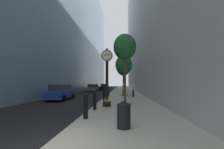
{
  "coord_description": "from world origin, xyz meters",
  "views": [
    {
      "loc": [
        2.16,
        -3.96,
        1.87
      ],
      "look_at": [
        0.77,
        16.33,
        3.0
      ],
      "focal_mm": 24.02,
      "sensor_mm": 36.0,
      "label": 1
    }
  ],
  "objects_px": {
    "bollard_sixth": "(109,91)",
    "street_tree_near": "(125,48)",
    "street_tree_mid_near": "(124,65)",
    "bollard_second": "(95,100)",
    "street_tree_far": "(123,68)",
    "trash_bin": "(124,114)",
    "street_clock": "(107,74)",
    "bollard_nearest": "(86,105)",
    "car_blue_far": "(61,93)",
    "street_tree_mid_far": "(123,68)",
    "car_black_near": "(105,87)",
    "car_grey_mid": "(93,88)",
    "pedestrian_walking": "(124,89)",
    "bollard_fifth": "(107,93)",
    "bollard_fourth": "(104,94)"
  },
  "relations": [
    {
      "from": "street_tree_mid_far",
      "to": "car_black_near",
      "type": "distance_m",
      "value": 10.48
    },
    {
      "from": "bollard_nearest",
      "to": "car_blue_far",
      "type": "xyz_separation_m",
      "value": [
        -4.92,
        8.72,
        0.04
      ]
    },
    {
      "from": "bollard_fourth",
      "to": "car_black_near",
      "type": "bearing_deg",
      "value": 96.54
    },
    {
      "from": "bollard_sixth",
      "to": "street_tree_mid_near",
      "type": "relative_size",
      "value": 0.21
    },
    {
      "from": "street_tree_mid_near",
      "to": "street_tree_far",
      "type": "height_order",
      "value": "street_tree_far"
    },
    {
      "from": "street_clock",
      "to": "bollard_fifth",
      "type": "xyz_separation_m",
      "value": [
        -0.65,
        5.95,
        -1.75
      ]
    },
    {
      "from": "street_tree_mid_far",
      "to": "car_grey_mid",
      "type": "relative_size",
      "value": 1.3
    },
    {
      "from": "trash_bin",
      "to": "car_blue_far",
      "type": "height_order",
      "value": "car_blue_far"
    },
    {
      "from": "bollard_fifth",
      "to": "pedestrian_walking",
      "type": "xyz_separation_m",
      "value": [
        1.94,
        2.71,
        0.25
      ]
    },
    {
      "from": "bollard_second",
      "to": "street_tree_mid_near",
      "type": "bearing_deg",
      "value": 79.87
    },
    {
      "from": "street_tree_mid_far",
      "to": "trash_bin",
      "type": "xyz_separation_m",
      "value": [
        -0.17,
        -23.56,
        -4.12
      ]
    },
    {
      "from": "street_tree_mid_far",
      "to": "car_grey_mid",
      "type": "height_order",
      "value": "street_tree_mid_far"
    },
    {
      "from": "bollard_fifth",
      "to": "street_tree_far",
      "type": "distance_m",
      "value": 21.63
    },
    {
      "from": "bollard_fifth",
      "to": "street_tree_mid_far",
      "type": "relative_size",
      "value": 0.19
    },
    {
      "from": "car_grey_mid",
      "to": "street_tree_near",
      "type": "bearing_deg",
      "value": -71.73
    },
    {
      "from": "street_tree_mid_near",
      "to": "bollard_second",
      "type": "bearing_deg",
      "value": -100.13
    },
    {
      "from": "street_clock",
      "to": "street_tree_near",
      "type": "relative_size",
      "value": 0.75
    },
    {
      "from": "bollard_fifth",
      "to": "street_tree_far",
      "type": "height_order",
      "value": "street_tree_far"
    },
    {
      "from": "street_tree_mid_near",
      "to": "trash_bin",
      "type": "bearing_deg",
      "value": -90.66
    },
    {
      "from": "bollard_fifth",
      "to": "street_tree_mid_near",
      "type": "relative_size",
      "value": 0.21
    },
    {
      "from": "car_black_near",
      "to": "trash_bin",
      "type": "bearing_deg",
      "value": -82.0
    },
    {
      "from": "street_tree_mid_far",
      "to": "pedestrian_walking",
      "type": "relative_size",
      "value": 3.71
    },
    {
      "from": "street_tree_mid_near",
      "to": "car_blue_far",
      "type": "height_order",
      "value": "street_tree_mid_near"
    },
    {
      "from": "car_black_near",
      "to": "street_tree_mid_far",
      "type": "bearing_deg",
      "value": -61.11
    },
    {
      "from": "bollard_sixth",
      "to": "street_tree_near",
      "type": "xyz_separation_m",
      "value": [
        2.0,
        -7.03,
        4.03
      ]
    },
    {
      "from": "pedestrian_walking",
      "to": "bollard_sixth",
      "type": "bearing_deg",
      "value": -171.88
    },
    {
      "from": "street_clock",
      "to": "street_tree_mid_far",
      "type": "xyz_separation_m",
      "value": [
        1.35,
        18.39,
        2.28
      ]
    },
    {
      "from": "bollard_sixth",
      "to": "street_tree_near",
      "type": "height_order",
      "value": "street_tree_near"
    },
    {
      "from": "bollard_nearest",
      "to": "trash_bin",
      "type": "relative_size",
      "value": 1.14
    },
    {
      "from": "street_tree_near",
      "to": "car_blue_far",
      "type": "bearing_deg",
      "value": 152.5
    },
    {
      "from": "street_tree_near",
      "to": "street_tree_mid_near",
      "type": "height_order",
      "value": "street_tree_near"
    },
    {
      "from": "street_clock",
      "to": "bollard_second",
      "type": "distance_m",
      "value": 2.3
    },
    {
      "from": "bollard_nearest",
      "to": "street_clock",
      "type": "bearing_deg",
      "value": 80.25
    },
    {
      "from": "bollard_nearest",
      "to": "bollard_fourth",
      "type": "relative_size",
      "value": 1.0
    },
    {
      "from": "bollard_nearest",
      "to": "street_tree_mid_near",
      "type": "relative_size",
      "value": 0.21
    },
    {
      "from": "street_clock",
      "to": "bollard_fifth",
      "type": "relative_size",
      "value": 3.61
    },
    {
      "from": "bollard_second",
      "to": "bollard_sixth",
      "type": "relative_size",
      "value": 1.0
    },
    {
      "from": "bollard_fifth",
      "to": "car_black_near",
      "type": "height_order",
      "value": "car_black_near"
    },
    {
      "from": "bollard_fourth",
      "to": "bollard_fifth",
      "type": "xyz_separation_m",
      "value": [
        0.0,
        2.43,
        0.0
      ]
    },
    {
      "from": "bollard_fourth",
      "to": "bollard_sixth",
      "type": "xyz_separation_m",
      "value": [
        0.0,
        4.86,
        0.0
      ]
    },
    {
      "from": "pedestrian_walking",
      "to": "car_blue_far",
      "type": "height_order",
      "value": "pedestrian_walking"
    },
    {
      "from": "car_grey_mid",
      "to": "bollard_nearest",
      "type": "bearing_deg",
      "value": -79.66
    },
    {
      "from": "bollard_nearest",
      "to": "street_tree_mid_far",
      "type": "bearing_deg",
      "value": 84.84
    },
    {
      "from": "bollard_fourth",
      "to": "car_black_near",
      "type": "distance_m",
      "value": 23.5
    },
    {
      "from": "street_tree_far",
      "to": "street_tree_near",
      "type": "bearing_deg",
      "value": -90.0
    },
    {
      "from": "street_clock",
      "to": "pedestrian_walking",
      "type": "xyz_separation_m",
      "value": [
        1.29,
        8.66,
        -1.5
      ]
    },
    {
      "from": "bollard_fourth",
      "to": "pedestrian_walking",
      "type": "bearing_deg",
      "value": 69.33
    },
    {
      "from": "bollard_sixth",
      "to": "street_tree_far",
      "type": "distance_m",
      "value": 19.28
    },
    {
      "from": "street_tree_far",
      "to": "trash_bin",
      "type": "height_order",
      "value": "street_tree_far"
    },
    {
      "from": "street_tree_mid_near",
      "to": "car_grey_mid",
      "type": "distance_m",
      "value": 13.58
    }
  ]
}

